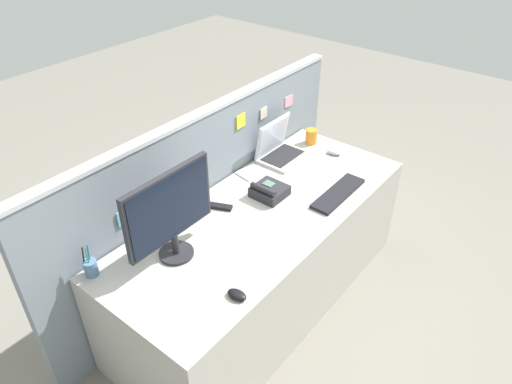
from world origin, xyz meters
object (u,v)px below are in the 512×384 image
at_px(desktop_monitor, 170,211).
at_px(cell_phone_white_slab, 245,175).
at_px(coffee_mug, 311,136).
at_px(laptop, 279,148).
at_px(computer_mouse_left_hand, 237,295).
at_px(pen_cup, 91,267).
at_px(tv_remote, 218,206).
at_px(computer_mouse_right_hand, 334,152).
at_px(desk_phone, 269,191).
at_px(keyboard_main, 338,193).

bearing_deg(desktop_monitor, cell_phone_white_slab, 13.30).
bearing_deg(coffee_mug, laptop, 167.99).
distance_m(computer_mouse_left_hand, pen_cup, 0.73).
relative_size(cell_phone_white_slab, tv_remote, 0.79).
bearing_deg(computer_mouse_right_hand, coffee_mug, 70.57).
distance_m(pen_cup, coffee_mug, 1.78).
bearing_deg(laptop, desk_phone, -150.79).
bearing_deg(tv_remote, coffee_mug, -24.14).
bearing_deg(computer_mouse_left_hand, keyboard_main, -0.29).
distance_m(keyboard_main, tv_remote, 0.73).
bearing_deg(laptop, computer_mouse_left_hand, -152.18).
height_order(desktop_monitor, cell_phone_white_slab, desktop_monitor).
bearing_deg(desk_phone, keyboard_main, -50.00).
distance_m(computer_mouse_left_hand, tv_remote, 0.71).
relative_size(laptop, computer_mouse_right_hand, 3.22).
xyz_separation_m(desk_phone, cell_phone_white_slab, (0.08, 0.25, -0.03)).
relative_size(computer_mouse_left_hand, tv_remote, 0.59).
height_order(laptop, coffee_mug, laptop).
relative_size(desktop_monitor, tv_remote, 3.10).
height_order(computer_mouse_right_hand, tv_remote, computer_mouse_right_hand).
relative_size(desk_phone, computer_mouse_right_hand, 1.87).
bearing_deg(coffee_mug, desk_phone, -167.05).
xyz_separation_m(computer_mouse_right_hand, cell_phone_white_slab, (-0.59, 0.30, -0.01)).
relative_size(computer_mouse_left_hand, cell_phone_white_slab, 0.74).
relative_size(tv_remote, coffee_mug, 1.42).
relative_size(desktop_monitor, pen_cup, 3.12).
xyz_separation_m(cell_phone_white_slab, coffee_mug, (0.63, -0.09, 0.05)).
distance_m(cell_phone_white_slab, tv_remote, 0.37).
relative_size(desktop_monitor, coffee_mug, 4.41).
relative_size(desktop_monitor, desk_phone, 2.81).
relative_size(computer_mouse_right_hand, cell_phone_white_slab, 0.74).
relative_size(desktop_monitor, keyboard_main, 1.18).
distance_m(laptop, cell_phone_white_slab, 0.33).
distance_m(cell_phone_white_slab, coffee_mug, 0.64).
xyz_separation_m(keyboard_main, coffee_mug, (0.44, 0.48, 0.04)).
relative_size(desktop_monitor, computer_mouse_right_hand, 5.27).
xyz_separation_m(laptop, coffee_mug, (0.30, -0.06, -0.02)).
distance_m(laptop, coffee_mug, 0.31).
xyz_separation_m(desktop_monitor, desk_phone, (0.71, -0.06, -0.24)).
height_order(desktop_monitor, keyboard_main, desktop_monitor).
distance_m(desktop_monitor, computer_mouse_right_hand, 1.41).
relative_size(laptop, tv_remote, 1.89).
bearing_deg(desktop_monitor, coffee_mug, 4.02).
bearing_deg(computer_mouse_right_hand, desktop_monitor, 166.08).
xyz_separation_m(laptop, computer_mouse_right_hand, (0.27, -0.28, -0.05)).
bearing_deg(laptop, coffee_mug, -12.01).
bearing_deg(pen_cup, cell_phone_white_slab, -1.05).
distance_m(desktop_monitor, tv_remote, 0.51).
height_order(laptop, pen_cup, laptop).
height_order(desktop_monitor, coffee_mug, desktop_monitor).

